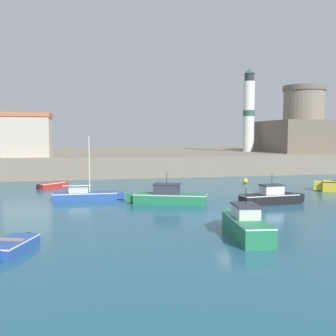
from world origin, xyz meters
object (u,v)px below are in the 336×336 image
Objects in this scene: sailboat_blue_1 at (86,195)px; fortress at (303,130)px; mooring_buoy at (245,181)px; lighthouse at (249,112)px; dinghy_blue_2 at (10,246)px; harbor_shed_near_wharf at (27,135)px; motorboat_green_5 at (246,224)px; dinghy_red_6 at (52,185)px; motorboat_black_0 at (271,197)px; motorboat_green_4 at (168,196)px.

fortress is at bearing 35.75° from sailboat_blue_1.
lighthouse reaches higher than mooring_buoy.
dinghy_blue_2 is 6.45× the size of mooring_buoy.
lighthouse is 2.26× the size of harbor_shed_near_wharf.
motorboat_green_5 is at bearing -58.87° from sailboat_blue_1.
dinghy_red_6 is at bearing 89.87° from dinghy_blue_2.
motorboat_black_0 reaches higher than mooring_buoy.
fortress reaches higher than motorboat_black_0.
motorboat_green_4 is 1.08× the size of harbor_shed_near_wharf.
lighthouse is (25.17, 26.31, 8.42)m from sailboat_blue_1.
mooring_buoy is 22.31m from lighthouse.
dinghy_blue_2 is 21.94m from dinghy_red_6.
lighthouse is at bearing 32.27° from dinghy_red_6.
fortress reaches higher than motorboat_green_5.
harbor_shed_near_wharf reaches higher than mooring_buoy.
mooring_buoy is (20.07, 21.09, -0.01)m from dinghy_blue_2.
dinghy_red_6 is at bearing 177.57° from mooring_buoy.
harbor_shed_near_wharf is at bearing 96.26° from dinghy_blue_2.
motorboat_black_0 is 19.20m from dinghy_blue_2.
motorboat_black_0 is 0.83× the size of motorboat_green_4.
motorboat_green_4 is at bearing -50.11° from dinghy_red_6.
motorboat_black_0 is 1.48× the size of dinghy_blue_2.
lighthouse is 33.15m from harbor_shed_near_wharf.
mooring_buoy is at bearing 67.02° from motorboat_green_5.
dinghy_red_6 is 0.52× the size of harbor_shed_near_wharf.
motorboat_green_5 reaches higher than dinghy_blue_2.
fortress is (33.17, 23.88, 5.58)m from sailboat_blue_1.
harbor_shed_near_wharf is at bearing -172.28° from fortress.
motorboat_green_5 is at bearing -113.52° from lighthouse.
dinghy_red_6 reaches higher than mooring_buoy.
lighthouse is at bearing 54.47° from dinghy_blue_2.
dinghy_blue_2 is at bearing -103.72° from sailboat_blue_1.
lighthouse is (28.43, 17.95, 8.55)m from dinghy_red_6.
motorboat_green_4 is at bearing 100.24° from motorboat_green_5.
mooring_buoy is (3.10, 12.11, -0.26)m from motorboat_black_0.
fortress is 2.00× the size of harbor_shed_near_wharf.
mooring_buoy is at bearing -24.90° from harbor_shed_near_wharf.
harbor_shed_near_wharf reaches higher than dinghy_blue_2.
motorboat_green_4 reaches higher than dinghy_red_6.
motorboat_black_0 reaches higher than dinghy_red_6.
motorboat_black_0 is at bearing -48.38° from harbor_shed_near_wharf.
sailboat_blue_1 is 1.04× the size of motorboat_green_5.
dinghy_blue_2 is at bearing -178.07° from motorboat_green_5.
mooring_buoy is at bearing 75.64° from motorboat_black_0.
sailboat_blue_1 reaches higher than mooring_buoy.
sailboat_blue_1 is 0.43× the size of lighthouse.
sailboat_blue_1 is 6.73m from motorboat_green_4.
dinghy_red_6 is at bearing 142.55° from motorboat_black_0.
harbor_shed_near_wharf is at bearing -166.21° from lighthouse.
dinghy_blue_2 is 11.30m from motorboat_green_5.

